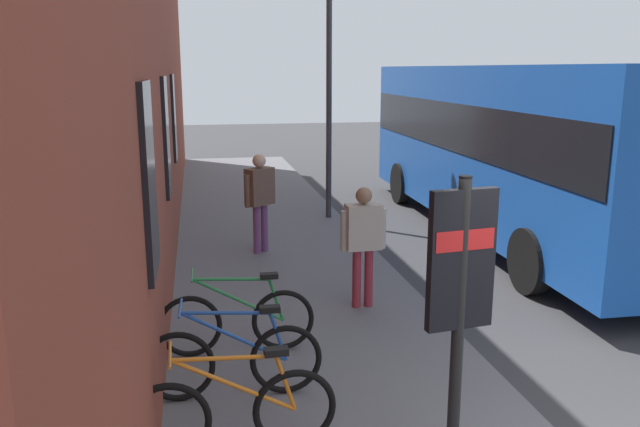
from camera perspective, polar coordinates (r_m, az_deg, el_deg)
The scene contains 11 objects.
ground at distance 10.75m, azimuth 11.98°, elevation -5.35°, with size 60.00×60.00×0.00m, color #38383A.
sidewalk_pavement at distance 11.91m, azimuth -4.14°, elevation -3.01°, with size 24.00×3.50×0.12m, color slate.
station_facade at distance 12.41m, azimuth -14.81°, elevation 15.38°, with size 22.00×0.65×7.90m.
bicycle_under_window at distance 5.59m, azimuth -7.72°, elevation -17.19°, with size 0.48×1.77×0.97m.
bicycle_mid_rack at distance 6.47m, azimuth -7.72°, elevation -12.83°, with size 0.48×1.77×0.97m.
bicycle_far_end at distance 7.39m, azimuth -7.34°, elevation -9.45°, with size 0.48×1.77×0.97m.
transit_info_sign at distance 5.04m, azimuth 12.41°, elevation -5.71°, with size 0.16×0.56×2.40m.
city_bus at distance 13.24m, azimuth 16.55°, elevation 6.29°, with size 10.56×2.84×3.35m.
pedestrian_by_facade at distance 8.55m, azimuth 3.88°, elevation -1.90°, with size 0.26×0.63×1.65m.
pedestrian_near_bus at distance 11.17m, azimuth -5.38°, elevation 1.84°, with size 0.50×0.55×1.74m.
street_lamp at distance 13.65m, azimuth 0.81°, elevation 12.28°, with size 0.28×0.28×5.15m.
Camera 1 is at (-3.38, 3.08, 3.29)m, focal length 35.91 mm.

